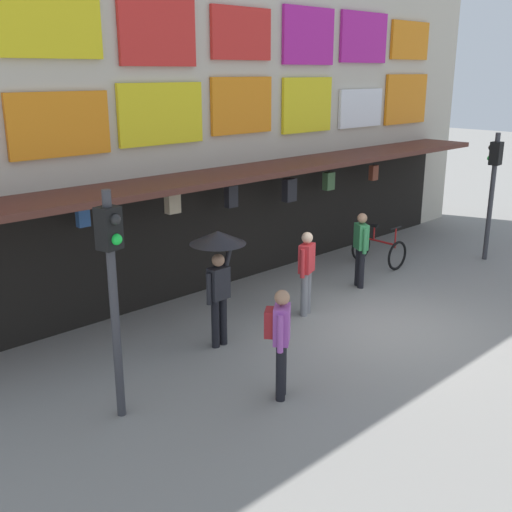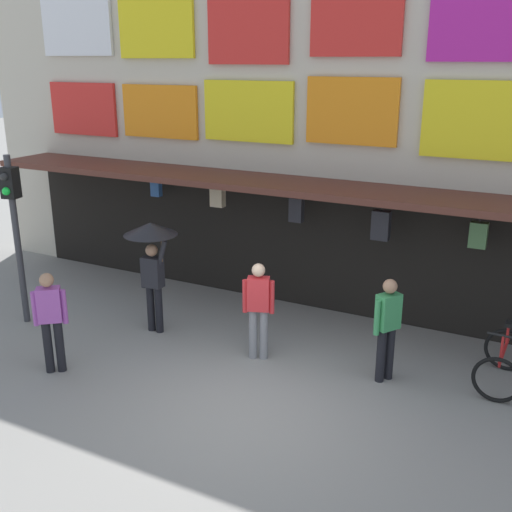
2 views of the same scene
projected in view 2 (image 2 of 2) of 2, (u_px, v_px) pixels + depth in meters
ground_plane at (249, 409)px, 8.79m from camera, size 80.00×80.00×0.00m
shopfront at (362, 106)px, 11.42m from camera, size 18.00×2.60×8.00m
traffic_light_near at (13, 213)px, 11.07m from camera, size 0.32×0.35×3.20m
bicycle_parked at (503, 362)px, 9.31m from camera, size 0.75×1.18×1.05m
pedestrian_in_black at (51, 314)px, 9.58m from camera, size 0.48×0.47×1.68m
pedestrian_in_red at (387, 324)px, 9.31m from camera, size 0.37×0.47×1.68m
pedestrian_in_white at (258, 306)px, 10.00m from camera, size 0.50×0.33×1.68m
pedestrian_with_umbrella at (151, 246)px, 10.80m from camera, size 0.96×0.96×2.08m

